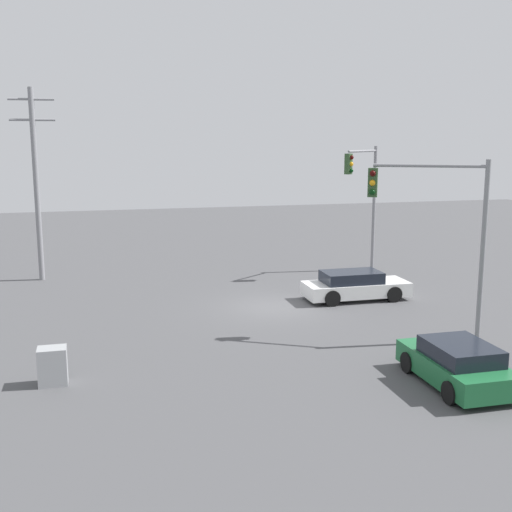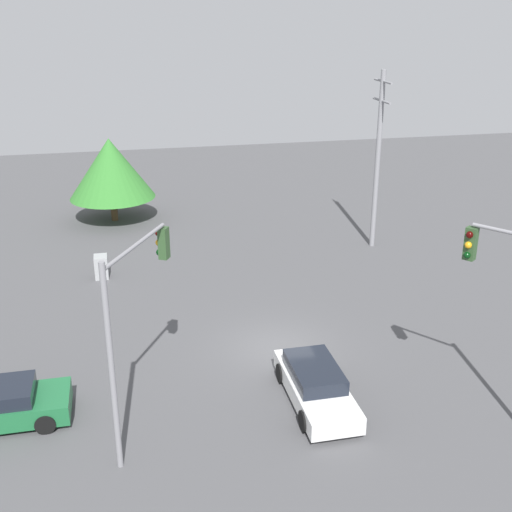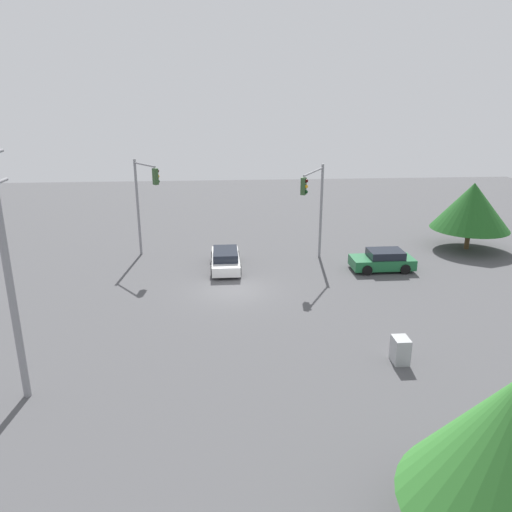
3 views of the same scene
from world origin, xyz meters
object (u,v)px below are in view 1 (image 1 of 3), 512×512
sedan_white (355,286)px  traffic_signal_cross (439,217)px  sedan_green (457,364)px  electrical_cabinet (53,366)px  traffic_signal_main (365,189)px

sedan_white → traffic_signal_cross: 7.13m
sedan_green → electrical_cabinet: 12.12m
electrical_cabinet → sedan_green: bearing=-14.6°
sedan_green → traffic_signal_cross: 6.03m
traffic_signal_main → sedan_white: bearing=27.2°
traffic_signal_cross → electrical_cabinet: traffic_signal_cross is taller
traffic_signal_main → electrical_cabinet: size_ratio=5.96×
sedan_white → traffic_signal_main: bearing=153.1°
traffic_signal_cross → traffic_signal_main: bearing=-72.2°
electrical_cabinet → traffic_signal_cross: bearing=5.5°
sedan_white → electrical_cabinet: bearing=-60.5°
sedan_green → traffic_signal_main: size_ratio=0.59×
sedan_green → traffic_signal_cross: size_ratio=0.61×
traffic_signal_main → traffic_signal_cross: 11.56m
sedan_green → traffic_signal_main: traffic_signal_main is taller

